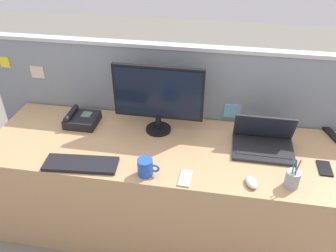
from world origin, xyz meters
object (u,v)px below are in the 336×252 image
at_px(coffee_mug, 146,167).
at_px(laptop, 263,141).
at_px(keyboard_main, 81,164).
at_px(computer_mouse_right_hand, 251,182).
at_px(tv_remote, 332,134).
at_px(desktop_monitor, 158,95).
at_px(cell_phone_silver_slab, 185,178).
at_px(pen_cup, 292,179).
at_px(desk_phone, 81,119).
at_px(cell_phone_black_slab, 325,168).

bearing_deg(coffee_mug, laptop, 29.05).
height_order(keyboard_main, computer_mouse_right_hand, computer_mouse_right_hand).
distance_m(laptop, coffee_mug, 0.75).
bearing_deg(computer_mouse_right_hand, tv_remote, 25.84).
bearing_deg(desktop_monitor, cell_phone_silver_slab, -62.30).
relative_size(pen_cup, cell_phone_silver_slab, 1.44).
height_order(computer_mouse_right_hand, tv_remote, computer_mouse_right_hand).
xyz_separation_m(desktop_monitor, desk_phone, (-0.53, -0.02, -0.22)).
bearing_deg(coffee_mug, desktop_monitor, 91.75).
bearing_deg(cell_phone_silver_slab, laptop, 43.12).
xyz_separation_m(pen_cup, tv_remote, (0.32, 0.53, -0.04)).
bearing_deg(laptop, desktop_monitor, 172.88).
relative_size(computer_mouse_right_hand, coffee_mug, 0.80).
height_order(pen_cup, cell_phone_black_slab, pen_cup).
bearing_deg(desktop_monitor, keyboard_main, -130.33).
bearing_deg(cell_phone_black_slab, cell_phone_silver_slab, -163.87).
relative_size(cell_phone_black_slab, cell_phone_silver_slab, 1.00).
distance_m(computer_mouse_right_hand, cell_phone_black_slab, 0.46).
distance_m(desktop_monitor, coffee_mug, 0.49).
relative_size(desk_phone, coffee_mug, 1.67).
xyz_separation_m(computer_mouse_right_hand, coffee_mug, (-0.58, -0.01, 0.03)).
bearing_deg(desktop_monitor, computer_mouse_right_hand, -36.20).
bearing_deg(computer_mouse_right_hand, pen_cup, -13.43).
bearing_deg(tv_remote, pen_cup, -140.59).
xyz_separation_m(pen_cup, coffee_mug, (-0.79, -0.04, -0.00)).
distance_m(laptop, pen_cup, 0.35).
height_order(keyboard_main, pen_cup, pen_cup).
bearing_deg(tv_remote, cell_phone_black_slab, -127.02).
relative_size(keyboard_main, cell_phone_black_slab, 3.22).
relative_size(desktop_monitor, computer_mouse_right_hand, 5.74).
height_order(laptop, cell_phone_silver_slab, laptop).
distance_m(pen_cup, coffee_mug, 0.79).
relative_size(desk_phone, cell_phone_silver_slab, 1.58).
height_order(tv_remote, coffee_mug, coffee_mug).
height_order(desk_phone, cell_phone_black_slab, desk_phone).
bearing_deg(pen_cup, computer_mouse_right_hand, -173.12).
distance_m(desktop_monitor, pen_cup, 0.92).
bearing_deg(computer_mouse_right_hand, keyboard_main, 159.99).
bearing_deg(coffee_mug, cell_phone_silver_slab, -0.20).
distance_m(computer_mouse_right_hand, cell_phone_silver_slab, 0.36).
bearing_deg(cell_phone_black_slab, laptop, 157.00).
relative_size(keyboard_main, coffee_mug, 3.39).
distance_m(keyboard_main, computer_mouse_right_hand, 0.96).
distance_m(cell_phone_black_slab, tv_remote, 0.37).
distance_m(desktop_monitor, keyboard_main, 0.63).
xyz_separation_m(computer_mouse_right_hand, tv_remote, (0.53, 0.55, -0.01)).
xyz_separation_m(laptop, coffee_mug, (-0.66, -0.36, 0.00)).
bearing_deg(cell_phone_black_slab, tv_remote, 72.73).
bearing_deg(desktop_monitor, pen_cup, -26.97).
xyz_separation_m(computer_mouse_right_hand, cell_phone_silver_slab, (-0.36, -0.02, -0.01)).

